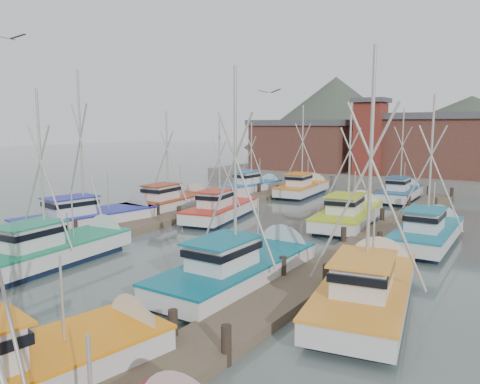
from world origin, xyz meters
The scene contains 22 objects.
ground centered at (0.00, 0.00, 0.00)m, with size 260.00×260.00×0.00m, color #465452.
dock_left centered at (-7.00, 4.04, 0.21)m, with size 2.30×46.00×1.50m.
dock_right centered at (7.00, 4.04, 0.21)m, with size 2.30×46.00×1.50m.
quay centered at (0.00, 37.00, 0.60)m, with size 44.00×16.00×1.20m, color gray.
shed_left centered at (-11.00, 35.00, 4.34)m, with size 12.72×8.48×6.20m.
shed_center centered at (6.00, 37.00, 4.69)m, with size 14.84×9.54×6.90m.
lookout_tower centered at (-2.00, 33.00, 5.55)m, with size 3.60×3.60×8.50m.
distant_hills centered at (-12.76, 122.59, 0.00)m, with size 175.00×140.00×42.00m.
boat_1 centered at (4.76, -12.98, 0.68)m, with size 4.12×9.16×8.07m.
boat_4 centered at (-4.79, -5.42, 0.68)m, with size 3.73×9.43×9.25m.
boat_5 centered at (4.55, -2.75, 0.68)m, with size 4.01×9.64×9.98m.
boat_6 centered at (-9.72, 0.83, 0.69)m, with size 4.47×10.03×11.05m.
boat_7 centered at (9.84, -2.29, 0.69)m, with size 4.56×9.71×10.33m.
boat_8 centered at (-4.45, 8.17, 0.68)m, with size 4.32×9.03×7.84m.
boat_9 centered at (4.00, 11.37, 0.68)m, with size 4.21×9.97×9.10m.
boat_10 centered at (-9.73, 8.62, 0.68)m, with size 3.59×9.23×8.60m.
boat_11 centered at (9.71, 8.73, 0.68)m, with size 3.72×8.85×9.18m.
boat_12 centered at (-4.70, 22.03, 0.68)m, with size 3.75×9.20×9.40m.
boat_13 centered at (4.12, 23.93, 0.68)m, with size 3.53×8.35×8.91m.
boat_14 centered at (-9.39, 20.42, 0.68)m, with size 3.19×8.27×7.71m.
gull_near centered at (-4.38, -7.32, 10.47)m, with size 1.54×0.66×0.24m.
gull_far centered at (1.89, 3.78, 8.62)m, with size 1.55×0.66×0.24m.
Camera 1 is at (15.25, -19.15, 6.78)m, focal length 35.00 mm.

